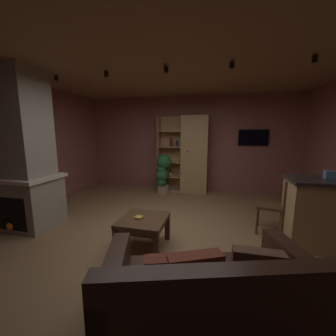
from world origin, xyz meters
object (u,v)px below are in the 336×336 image
object	(u,v)px
wall_mounted_tv	(253,138)
tissue_box	(330,175)
leather_couch	(209,302)
dining_chair	(276,202)
bookshelf_cabinet	(191,155)
potted_floor_plant	(163,172)
stone_fireplace	(23,159)
table_book_0	(139,217)
coffee_table	(143,224)

from	to	relation	value
wall_mounted_tv	tissue_box	bearing A→B (deg)	-75.15
tissue_box	wall_mounted_tv	size ratio (longest dim) A/B	0.16
wall_mounted_tv	leather_couch	bearing A→B (deg)	-101.41
leather_couch	dining_chair	xyz separation A→B (m)	(0.97, 2.06, 0.23)
bookshelf_cabinet	potted_floor_plant	world-z (taller)	bookshelf_cabinet
stone_fireplace	potted_floor_plant	distance (m)	3.16
bookshelf_cabinet	tissue_box	distance (m)	3.26
table_book_0	coffee_table	bearing A→B (deg)	23.42
stone_fireplace	dining_chair	world-z (taller)	stone_fireplace
stone_fireplace	coffee_table	world-z (taller)	stone_fireplace
bookshelf_cabinet	tissue_box	world-z (taller)	bookshelf_cabinet
bookshelf_cabinet	leather_couch	bearing A→B (deg)	-80.33
coffee_table	wall_mounted_tv	world-z (taller)	wall_mounted_tv
stone_fireplace	leather_couch	world-z (taller)	stone_fireplace
stone_fireplace	wall_mounted_tv	size ratio (longest dim) A/B	3.56
leather_couch	coffee_table	size ratio (longest dim) A/B	2.76
coffee_table	table_book_0	xyz separation A→B (m)	(-0.06, -0.03, 0.10)
tissue_box	table_book_0	xyz separation A→B (m)	(-2.61, -0.73, -0.61)
bookshelf_cabinet	dining_chair	xyz separation A→B (m)	(1.68, -2.12, -0.51)
stone_fireplace	tissue_box	distance (m)	4.83
table_book_0	dining_chair	size ratio (longest dim) A/B	0.11
dining_chair	coffee_table	bearing A→B (deg)	-154.66
coffee_table	dining_chair	size ratio (longest dim) A/B	0.73
potted_floor_plant	wall_mounted_tv	distance (m)	2.57
dining_chair	wall_mounted_tv	size ratio (longest dim) A/B	1.22
leather_couch	dining_chair	world-z (taller)	dining_chair
leather_couch	wall_mounted_tv	size ratio (longest dim) A/B	2.47
leather_couch	wall_mounted_tv	distance (m)	4.64
tissue_box	wall_mounted_tv	xyz separation A→B (m)	(-0.68, 2.55, 0.46)
table_book_0	dining_chair	xyz separation A→B (m)	(2.01, 0.95, 0.07)
dining_chair	tissue_box	bearing A→B (deg)	-20.52
stone_fireplace	leather_couch	xyz separation A→B (m)	(3.23, -1.32, -0.91)
coffee_table	wall_mounted_tv	size ratio (longest dim) A/B	0.90
tissue_box	coffee_table	size ratio (longest dim) A/B	0.18
coffee_table	table_book_0	distance (m)	0.12
coffee_table	potted_floor_plant	bearing A→B (deg)	99.55
bookshelf_cabinet	coffee_table	size ratio (longest dim) A/B	3.13
potted_floor_plant	wall_mounted_tv	world-z (taller)	wall_mounted_tv
coffee_table	table_book_0	size ratio (longest dim) A/B	6.58
bookshelf_cabinet	coffee_table	bearing A→B (deg)	-95.16
bookshelf_cabinet	table_book_0	bearing A→B (deg)	-96.19
leather_couch	dining_chair	size ratio (longest dim) A/B	2.02
stone_fireplace	tissue_box	bearing A→B (deg)	6.13
leather_couch	table_book_0	bearing A→B (deg)	133.44
stone_fireplace	bookshelf_cabinet	distance (m)	3.82
potted_floor_plant	leather_couch	bearing A→B (deg)	-69.41
dining_chair	wall_mounted_tv	xyz separation A→B (m)	(-0.08, 2.33, 1.00)
tissue_box	wall_mounted_tv	distance (m)	2.68
leather_couch	stone_fireplace	bearing A→B (deg)	157.82
bookshelf_cabinet	wall_mounted_tv	bearing A→B (deg)	7.50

